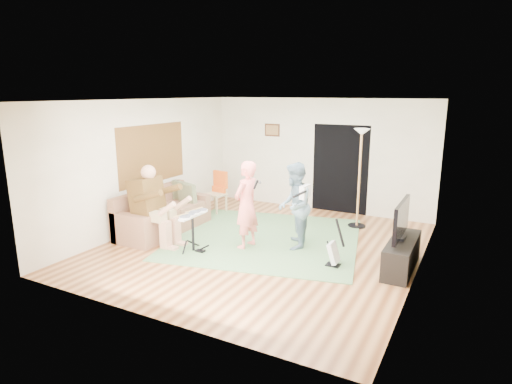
% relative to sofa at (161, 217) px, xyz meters
% --- Properties ---
extents(floor, '(6.00, 6.00, 0.00)m').
position_rel_sofa_xyz_m(floor, '(2.30, 0.15, -0.29)').
color(floor, brown).
rests_on(floor, ground).
extents(walls, '(5.50, 6.00, 2.70)m').
position_rel_sofa_xyz_m(walls, '(2.30, 0.15, 1.06)').
color(walls, silver).
rests_on(walls, floor).
extents(ceiling, '(6.00, 6.00, 0.00)m').
position_rel_sofa_xyz_m(ceiling, '(2.30, 0.15, 2.41)').
color(ceiling, white).
rests_on(ceiling, walls).
extents(window_blinds, '(0.00, 2.05, 2.05)m').
position_rel_sofa_xyz_m(window_blinds, '(-0.45, 0.35, 1.26)').
color(window_blinds, brown).
rests_on(window_blinds, walls).
extents(doorway, '(2.10, 0.00, 2.10)m').
position_rel_sofa_xyz_m(doorway, '(2.85, 3.14, 0.76)').
color(doorway, black).
rests_on(doorway, walls).
extents(picture_frame, '(0.42, 0.03, 0.32)m').
position_rel_sofa_xyz_m(picture_frame, '(1.05, 3.14, 1.61)').
color(picture_frame, '#3F2314').
rests_on(picture_frame, walls).
extents(area_rug, '(4.20, 4.12, 0.02)m').
position_rel_sofa_xyz_m(area_rug, '(2.16, 0.59, -0.28)').
color(area_rug, '#507A4A').
rests_on(area_rug, floor).
extents(sofa, '(0.89, 2.16, 0.87)m').
position_rel_sofa_xyz_m(sofa, '(0.00, 0.00, 0.00)').
color(sofa, '#8A5E45').
rests_on(sofa, floor).
extents(drummer, '(0.99, 0.55, 1.52)m').
position_rel_sofa_xyz_m(drummer, '(0.45, -0.65, 0.30)').
color(drummer, brown).
rests_on(drummer, sofa).
extents(drum_kit, '(0.40, 0.72, 0.74)m').
position_rel_sofa_xyz_m(drum_kit, '(1.30, -0.65, 0.03)').
color(drum_kit, black).
rests_on(drum_kit, floor).
extents(singer, '(0.46, 0.64, 1.64)m').
position_rel_sofa_xyz_m(singer, '(2.06, -0.02, 0.53)').
color(singer, '#FF746E').
rests_on(singer, floor).
extents(microphone, '(0.06, 0.06, 0.24)m').
position_rel_sofa_xyz_m(microphone, '(2.26, -0.02, 0.93)').
color(microphone, black).
rests_on(microphone, singer).
extents(guitarist, '(0.83, 0.93, 1.60)m').
position_rel_sofa_xyz_m(guitarist, '(2.84, 0.39, 0.51)').
color(guitarist, slate).
rests_on(guitarist, floor).
extents(guitar_held, '(0.15, 0.60, 0.26)m').
position_rel_sofa_xyz_m(guitar_held, '(3.04, 0.39, 0.80)').
color(guitar_held, white).
rests_on(guitar_held, guitarist).
extents(guitar_spare, '(0.30, 0.27, 0.84)m').
position_rel_sofa_xyz_m(guitar_spare, '(3.78, -0.13, -0.05)').
color(guitar_spare, black).
rests_on(guitar_spare, floor).
extents(torchiere_lamp, '(0.38, 0.38, 2.11)m').
position_rel_sofa_xyz_m(torchiere_lamp, '(3.55, 2.19, 1.15)').
color(torchiere_lamp, black).
rests_on(torchiere_lamp, floor).
extents(dining_chair, '(0.47, 0.49, 0.98)m').
position_rel_sofa_xyz_m(dining_chair, '(0.23, 1.78, 0.06)').
color(dining_chair, tan).
rests_on(dining_chair, floor).
extents(tv_cabinet, '(0.40, 1.40, 0.50)m').
position_rel_sofa_xyz_m(tv_cabinet, '(4.80, 0.28, -0.04)').
color(tv_cabinet, black).
rests_on(tv_cabinet, floor).
extents(television, '(0.06, 1.13, 0.59)m').
position_rel_sofa_xyz_m(television, '(4.75, 0.28, 0.56)').
color(television, black).
rests_on(television, tv_cabinet).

